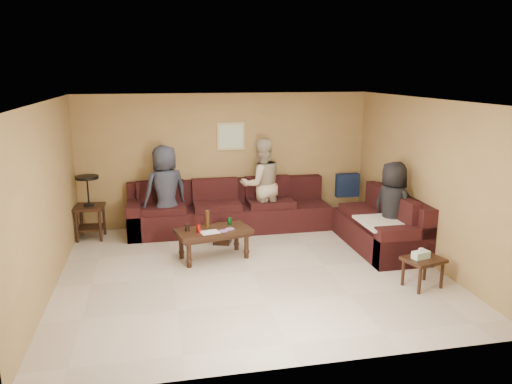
{
  "coord_description": "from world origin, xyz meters",
  "views": [
    {
      "loc": [
        -1.32,
        -6.78,
        2.89
      ],
      "look_at": [
        0.25,
        0.85,
        1.0
      ],
      "focal_mm": 35.0,
      "sensor_mm": 36.0,
      "label": 1
    }
  ],
  "objects_px": {
    "sectional_sofa": "(279,218)",
    "waste_bin": "(222,234)",
    "person_left": "(166,191)",
    "side_table_right": "(423,262)",
    "coffee_table": "(213,234)",
    "person_right": "(392,208)",
    "person_middle": "(262,185)",
    "end_table_left": "(89,206)"
  },
  "relations": [
    {
      "from": "sectional_sofa",
      "to": "waste_bin",
      "type": "distance_m",
      "value": 1.09
    },
    {
      "from": "person_left",
      "to": "side_table_right",
      "type": "bearing_deg",
      "value": 116.8
    },
    {
      "from": "side_table_right",
      "to": "person_left",
      "type": "distance_m",
      "value": 4.47
    },
    {
      "from": "sectional_sofa",
      "to": "coffee_table",
      "type": "distance_m",
      "value": 1.55
    },
    {
      "from": "side_table_right",
      "to": "person_right",
      "type": "relative_size",
      "value": 0.4
    },
    {
      "from": "sectional_sofa",
      "to": "person_right",
      "type": "height_order",
      "value": "person_right"
    },
    {
      "from": "side_table_right",
      "to": "waste_bin",
      "type": "xyz_separation_m",
      "value": [
        -2.44,
        2.33,
        -0.2
      ]
    },
    {
      "from": "sectional_sofa",
      "to": "person_middle",
      "type": "height_order",
      "value": "person_middle"
    },
    {
      "from": "coffee_table",
      "to": "side_table_right",
      "type": "height_order",
      "value": "coffee_table"
    },
    {
      "from": "coffee_table",
      "to": "person_middle",
      "type": "relative_size",
      "value": 0.73
    },
    {
      "from": "end_table_left",
      "to": "waste_bin",
      "type": "bearing_deg",
      "value": -17.84
    },
    {
      "from": "coffee_table",
      "to": "person_middle",
      "type": "xyz_separation_m",
      "value": [
        1.07,
        1.33,
        0.45
      ]
    },
    {
      "from": "coffee_table",
      "to": "person_left",
      "type": "bearing_deg",
      "value": 118.32
    },
    {
      "from": "sectional_sofa",
      "to": "person_middle",
      "type": "bearing_deg",
      "value": 115.08
    },
    {
      "from": "coffee_table",
      "to": "end_table_left",
      "type": "height_order",
      "value": "end_table_left"
    },
    {
      "from": "person_middle",
      "to": "person_right",
      "type": "bearing_deg",
      "value": 130.55
    },
    {
      "from": "coffee_table",
      "to": "person_left",
      "type": "distance_m",
      "value": 1.51
    },
    {
      "from": "waste_bin",
      "to": "person_left",
      "type": "xyz_separation_m",
      "value": [
        -0.92,
        0.6,
        0.66
      ]
    },
    {
      "from": "person_left",
      "to": "coffee_table",
      "type": "bearing_deg",
      "value": 96.2
    },
    {
      "from": "person_middle",
      "to": "person_right",
      "type": "height_order",
      "value": "person_middle"
    },
    {
      "from": "waste_bin",
      "to": "person_left",
      "type": "relative_size",
      "value": 0.2
    },
    {
      "from": "waste_bin",
      "to": "person_middle",
      "type": "xyz_separation_m",
      "value": [
        0.84,
        0.66,
        0.69
      ]
    },
    {
      "from": "side_table_right",
      "to": "waste_bin",
      "type": "distance_m",
      "value": 3.37
    },
    {
      "from": "end_table_left",
      "to": "sectional_sofa",
      "type": "bearing_deg",
      "value": -9.21
    },
    {
      "from": "side_table_right",
      "to": "person_right",
      "type": "xyz_separation_m",
      "value": [
        0.2,
        1.35,
        0.39
      ]
    },
    {
      "from": "side_table_right",
      "to": "end_table_left",
      "type": "bearing_deg",
      "value": 146.94
    },
    {
      "from": "end_table_left",
      "to": "person_middle",
      "type": "distance_m",
      "value": 3.09
    },
    {
      "from": "coffee_table",
      "to": "waste_bin",
      "type": "xyz_separation_m",
      "value": [
        0.23,
        0.67,
        -0.24
      ]
    },
    {
      "from": "end_table_left",
      "to": "side_table_right",
      "type": "xyz_separation_m",
      "value": [
        4.68,
        -3.05,
        -0.22
      ]
    },
    {
      "from": "waste_bin",
      "to": "person_left",
      "type": "distance_m",
      "value": 1.28
    },
    {
      "from": "end_table_left",
      "to": "waste_bin",
      "type": "relative_size",
      "value": 3.37
    },
    {
      "from": "person_left",
      "to": "end_table_left",
      "type": "bearing_deg",
      "value": -27.43
    },
    {
      "from": "sectional_sofa",
      "to": "end_table_left",
      "type": "xyz_separation_m",
      "value": [
        -3.3,
        0.54,
        0.27
      ]
    },
    {
      "from": "coffee_table",
      "to": "person_right",
      "type": "distance_m",
      "value": 2.9
    },
    {
      "from": "waste_bin",
      "to": "person_right",
      "type": "distance_m",
      "value": 2.87
    },
    {
      "from": "side_table_right",
      "to": "person_right",
      "type": "bearing_deg",
      "value": 81.77
    },
    {
      "from": "waste_bin",
      "to": "person_left",
      "type": "height_order",
      "value": "person_left"
    },
    {
      "from": "sectional_sofa",
      "to": "end_table_left",
      "type": "height_order",
      "value": "end_table_left"
    },
    {
      "from": "person_right",
      "to": "person_left",
      "type": "bearing_deg",
      "value": 43.05
    },
    {
      "from": "coffee_table",
      "to": "waste_bin",
      "type": "distance_m",
      "value": 0.75
    },
    {
      "from": "person_middle",
      "to": "person_right",
      "type": "relative_size",
      "value": 1.13
    },
    {
      "from": "end_table_left",
      "to": "person_left",
      "type": "distance_m",
      "value": 1.35
    }
  ]
}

